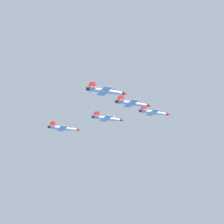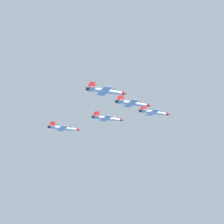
# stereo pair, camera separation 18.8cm
# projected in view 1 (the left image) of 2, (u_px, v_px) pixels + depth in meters

# --- Properties ---
(jet_lead) EXTENTS (11.57, 18.19, 3.87)m
(jet_lead) POSITION_uv_depth(u_px,v_px,m) (154.00, 112.00, 224.94)
(jet_lead) COLOR white
(jet_left_wingman) EXTENTS (11.83, 18.67, 3.96)m
(jet_left_wingman) POSITION_uv_depth(u_px,v_px,m) (108.00, 118.00, 232.83)
(jet_left_wingman) COLOR white
(jet_right_wingman) EXTENTS (11.69, 18.44, 3.91)m
(jet_right_wingman) POSITION_uv_depth(u_px,v_px,m) (133.00, 103.00, 202.10)
(jet_right_wingman) COLOR white
(jet_left_outer) EXTENTS (12.03, 19.03, 4.03)m
(jet_left_outer) POSITION_uv_depth(u_px,v_px,m) (64.00, 128.00, 239.95)
(jet_left_outer) COLOR white
(jet_right_outer) EXTENTS (11.55, 18.29, 3.87)m
(jet_right_outer) POSITION_uv_depth(u_px,v_px,m) (106.00, 91.00, 179.39)
(jet_right_outer) COLOR white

